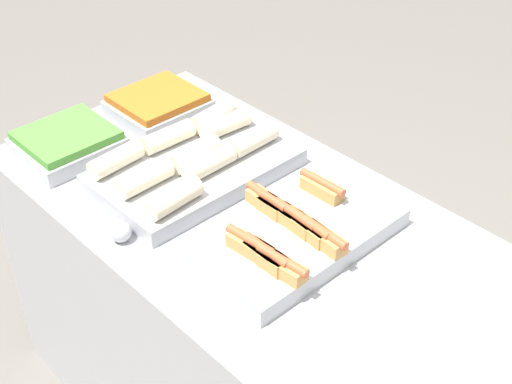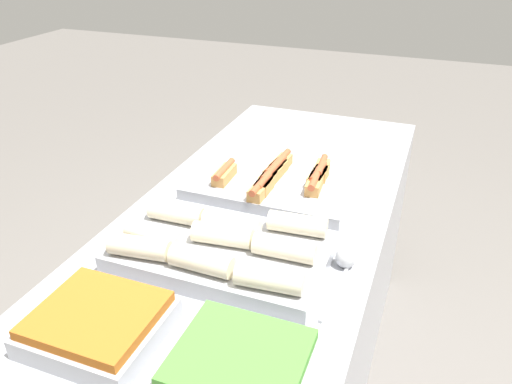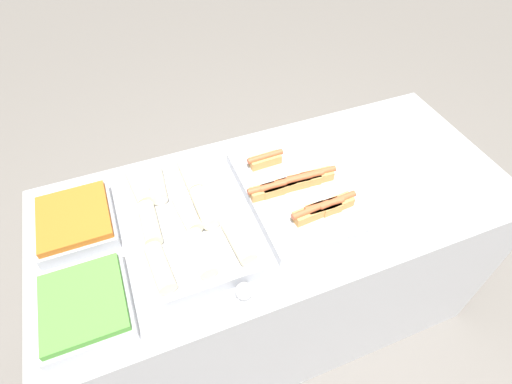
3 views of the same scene
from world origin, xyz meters
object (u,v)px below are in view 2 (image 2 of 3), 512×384
at_px(tray_hotdogs, 273,185).
at_px(tray_side_back, 98,324).
at_px(tray_side_front, 240,367).
at_px(tray_wraps, 222,248).
at_px(serving_spoon_near, 345,261).

relative_size(tray_hotdogs, tray_side_back, 1.93).
bearing_deg(tray_hotdogs, tray_side_front, -165.68).
distance_m(tray_hotdogs, tray_side_back, 0.76).
xyz_separation_m(tray_wraps, tray_side_front, (-0.35, -0.20, -0.01)).
xyz_separation_m(tray_hotdogs, tray_side_back, (-0.74, 0.14, 0.00)).
bearing_deg(serving_spoon_near, tray_side_back, 133.61).
relative_size(tray_side_front, serving_spoon_near, 1.05).
bearing_deg(tray_hotdogs, serving_spoon_near, -135.81).
bearing_deg(tray_side_front, tray_hotdogs, 14.32).
xyz_separation_m(tray_side_back, serving_spoon_near, (0.43, -0.45, -0.01)).
relative_size(tray_wraps, tray_side_front, 2.03).
bearing_deg(tray_wraps, serving_spoon_near, -75.51).
bearing_deg(tray_wraps, tray_side_front, -150.48).
xyz_separation_m(tray_hotdogs, serving_spoon_near, (-0.32, -0.31, -0.01)).
relative_size(tray_side_back, serving_spoon_near, 1.05).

